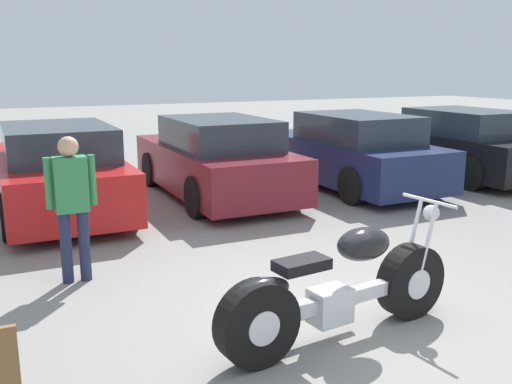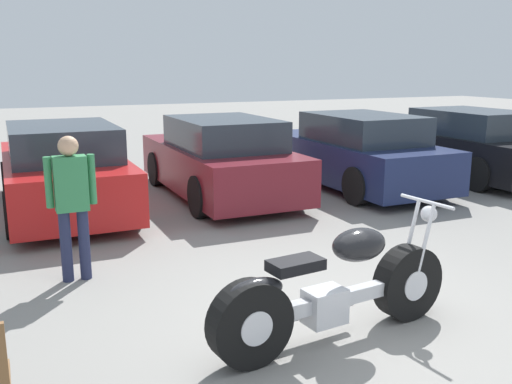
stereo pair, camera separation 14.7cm
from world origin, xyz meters
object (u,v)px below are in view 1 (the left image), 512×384
at_px(parked_car_navy, 351,152).
at_px(parked_car_black, 457,145).
at_px(parked_car_red, 58,171).
at_px(parked_car_maroon, 215,160).
at_px(motorcycle, 339,291).
at_px(person_standing, 72,198).

bearing_deg(parked_car_navy, parked_car_black, -0.77).
distance_m(parked_car_red, parked_car_navy, 5.33).
height_order(parked_car_maroon, parked_car_black, same).
distance_m(motorcycle, parked_car_maroon, 5.66).
height_order(motorcycle, parked_car_navy, parked_car_navy).
relative_size(motorcycle, parked_car_red, 0.56).
height_order(motorcycle, parked_car_black, parked_car_black).
xyz_separation_m(parked_car_maroon, parked_car_navy, (2.66, -0.32, 0.00)).
height_order(motorcycle, parked_car_maroon, parked_car_maroon).
relative_size(parked_car_red, parked_car_navy, 1.00).
relative_size(parked_car_red, parked_car_maroon, 1.00).
relative_size(parked_car_maroon, person_standing, 2.68).
bearing_deg(parked_car_maroon, person_standing, -131.89).
bearing_deg(parked_car_black, parked_car_navy, 179.23).
xyz_separation_m(motorcycle, person_standing, (-1.82, 2.34, 0.49)).
xyz_separation_m(parked_car_red, parked_car_navy, (5.32, -0.31, 0.00)).
distance_m(motorcycle, parked_car_navy, 6.42).
bearing_deg(parked_car_black, parked_car_maroon, 176.14).
relative_size(motorcycle, person_standing, 1.50).
distance_m(parked_car_black, person_standing, 8.68).
height_order(parked_car_red, person_standing, person_standing).
xyz_separation_m(motorcycle, parked_car_maroon, (1.06, 5.55, 0.22)).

